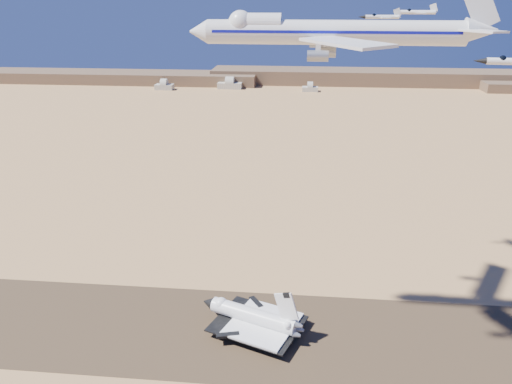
# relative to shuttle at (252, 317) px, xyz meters

# --- Properties ---
(ground) EXTENTS (1200.00, 1200.00, 0.00)m
(ground) POSITION_rel_shuttle_xyz_m (-19.18, -2.18, -4.99)
(ground) COLOR tan
(ground) RESTS_ON ground
(runway) EXTENTS (600.00, 50.00, 0.06)m
(runway) POSITION_rel_shuttle_xyz_m (-19.18, -2.18, -4.96)
(runway) COLOR #4A3825
(runway) RESTS_ON ground
(ridgeline) EXTENTS (960.00, 90.00, 18.00)m
(ridgeline) POSITION_rel_shuttle_xyz_m (46.13, 525.13, 2.63)
(ridgeline) COLOR brown
(ridgeline) RESTS_ON ground
(hangars) EXTENTS (200.50, 29.50, 30.00)m
(hangars) POSITION_rel_shuttle_xyz_m (-83.18, 476.25, -0.16)
(hangars) COLOR beige
(hangars) RESTS_ON ground
(shuttle) EXTENTS (38.20, 31.46, 18.58)m
(shuttle) POSITION_rel_shuttle_xyz_m (0.00, 0.00, 0.00)
(shuttle) COLOR white
(shuttle) RESTS_ON runway
(carrier_747) EXTENTS (82.67, 64.20, 20.63)m
(carrier_747) POSITION_rel_shuttle_xyz_m (19.88, 1.62, 92.66)
(carrier_747) COLOR white
(crew_a) EXTENTS (0.60, 0.77, 1.88)m
(crew_a) POSITION_rel_shuttle_xyz_m (6.70, -7.43, -3.99)
(crew_a) COLOR #C5650B
(crew_a) RESTS_ON runway
(crew_b) EXTENTS (0.78, 0.98, 1.76)m
(crew_b) POSITION_rel_shuttle_xyz_m (4.49, -4.34, -4.05)
(crew_b) COLOR #C5650B
(crew_b) RESTS_ON runway
(crew_c) EXTENTS (1.16, 0.80, 1.80)m
(crew_c) POSITION_rel_shuttle_xyz_m (8.33, -9.66, -4.03)
(crew_c) COLOR #C5650B
(crew_c) RESTS_ON runway
(chase_jet_d) EXTENTS (15.37, 8.22, 3.83)m
(chase_jet_d) POSITION_rel_shuttle_xyz_m (41.67, 53.07, 95.01)
(chase_jet_d) COLOR white
(chase_jet_e) EXTENTS (15.95, 8.93, 4.00)m
(chase_jet_e) POSITION_rel_shuttle_xyz_m (55.68, 61.23, 96.46)
(chase_jet_e) COLOR white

